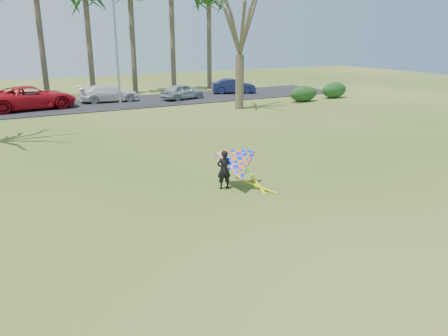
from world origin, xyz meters
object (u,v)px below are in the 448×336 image
kite_flyer (237,167)px  car_4 (182,91)px  streetlight (119,48)px  car_5 (234,86)px  bare_tree_right (240,17)px  car_3 (109,93)px  car_2 (32,98)px

kite_flyer → car_4: bearing=71.7°
streetlight → car_5: bearing=17.1°
car_4 → car_5: car_5 is taller
car_5 → bare_tree_right: bearing=175.1°
car_3 → bare_tree_right: bearing=-130.8°
bare_tree_right → car_2: bearing=153.5°
bare_tree_right → car_4: 8.82m
bare_tree_right → car_2: bare_tree_right is taller
streetlight → kite_flyer: streetlight is taller
car_2 → kite_flyer: kite_flyer is taller
bare_tree_right → car_4: bare_tree_right is taller
car_3 → kite_flyer: (-1.27, -23.24, 0.09)m
car_4 → car_3: bearing=60.9°
car_2 → car_3: (5.96, 1.03, -0.17)m
car_3 → car_5: (11.64, -0.31, -0.02)m
bare_tree_right → car_5: 10.31m
car_2 → car_3: bearing=-86.1°
bare_tree_right → streetlight: (-7.84, 4.00, -2.10)m
bare_tree_right → car_3: size_ratio=1.93×
streetlight → car_4: (5.89, 2.32, -3.74)m
car_2 → streetlight: bearing=-121.7°
bare_tree_right → car_4: bearing=107.2°
bare_tree_right → streetlight: size_ratio=1.15×
car_3 → kite_flyer: size_ratio=2.00×
streetlight → car_5: 12.76m
kite_flyer → car_3: bearing=86.9°
car_4 → kite_flyer: bearing=147.8°
bare_tree_right → streetlight: bearing=153.0°
streetlight → car_5: streetlight is taller
streetlight → car_4: 7.35m
streetlight → kite_flyer: (-1.26, -19.33, -3.63)m
car_3 → kite_flyer: 23.27m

